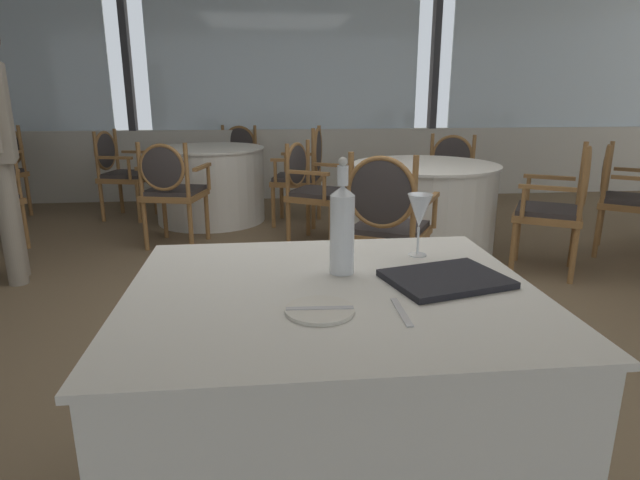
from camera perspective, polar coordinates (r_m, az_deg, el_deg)
The scene contains 21 objects.
ground_plane at distance 3.23m, azimuth -0.30°, elevation -8.19°, with size 15.04×15.04×0.00m, color #756047.
window_wall_far at distance 6.63m, azimuth -3.66°, elevation 14.07°, with size 11.57×0.14×2.78m.
foreground_table at distance 1.73m, azimuth 1.26°, elevation -17.02°, with size 1.19×1.02×0.76m.
side_plate at distance 1.39m, azimuth -0.02°, elevation -7.58°, with size 0.18×0.18×0.01m, color silver.
butter_knife at distance 1.39m, azimuth -0.02°, elevation -7.39°, with size 0.18×0.02×0.00m, color silver.
dinner_fork at distance 1.40m, azimuth 8.79°, elevation -7.68°, with size 0.18×0.02×0.00m, color silver.
water_bottle at distance 1.64m, azimuth 2.41°, elevation 1.41°, with size 0.08×0.08×0.37m.
wine_glass at distance 1.84m, azimuth 10.69°, elevation 3.01°, with size 0.09×0.09×0.22m.
menu_book at distance 1.64m, azimuth 13.42°, elevation -4.11°, with size 0.34×0.26×0.02m, color black.
background_table_0 at distance 4.33m, azimuth 11.05°, elevation 3.10°, with size 1.16×1.16×0.76m.
dining_chair_0_0 at distance 4.19m, azimuth 24.72°, elevation 3.97°, with size 0.63×0.65×0.96m.
dining_chair_0_1 at distance 5.27m, azimuth 13.71°, elevation 6.88°, with size 0.65×0.63×0.91m.
dining_chair_0_2 at distance 4.62m, azimuth -1.03°, elevation 6.01°, with size 0.63×0.65×0.89m.
dining_chair_0_3 at distance 3.34m, azimuth 7.15°, elevation 2.52°, with size 0.65×0.63×0.96m.
dining_chair_1_1 at distance 4.94m, azimuth 29.75°, elevation 4.68°, with size 0.65×0.66×0.90m.
background_table_2 at distance 5.58m, azimuth -11.74°, elevation 5.89°, with size 1.12×1.12×0.76m.
dining_chair_2_0 at distance 5.30m, azimuth -1.58°, elevation 7.71°, with size 0.56×0.61×0.97m.
dining_chair_2_1 at distance 6.48m, azimuth -8.95°, elevation 8.81°, with size 0.61×0.56×0.91m.
dining_chair_2_2 at distance 5.95m, azimuth -20.90°, elevation 7.34°, with size 0.56×0.61×0.92m.
dining_chair_2_3 at distance 4.65m, azimuth -15.83°, elevation 5.71°, with size 0.61×0.56×0.91m.
dining_chair_3_3 at distance 6.55m, azimuth -31.28°, elevation 7.06°, with size 0.64×0.61×0.96m.
Camera 1 is at (-0.30, -2.93, 1.32)m, focal length 29.64 mm.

